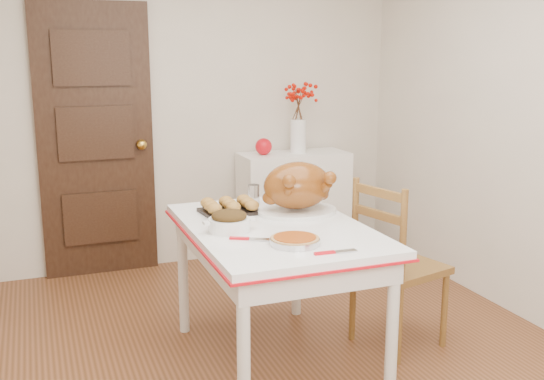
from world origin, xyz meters
name	(u,v)px	position (x,y,z in m)	size (l,w,h in m)	color
floor	(277,371)	(0.00, 0.00, 0.00)	(3.50, 4.00, 0.00)	#522E15
wall_back	(185,109)	(0.00, 2.00, 1.25)	(3.50, 0.00, 2.50)	beige
door_back	(96,142)	(-0.70, 1.97, 1.03)	(0.85, 0.06, 2.06)	black
sideboard	(294,206)	(0.84, 1.78, 0.44)	(0.89, 0.39, 0.89)	white
kitchen_table	(275,296)	(0.02, 0.09, 0.40)	(0.91, 1.33, 0.80)	white
chair_oak	(400,263)	(0.79, 0.07, 0.50)	(0.44, 0.44, 0.99)	brown
berry_vase	(298,118)	(0.88, 1.78, 1.17)	(0.29, 0.29, 0.57)	white
apple	(264,147)	(0.58, 1.78, 0.95)	(0.13, 0.13, 0.13)	red
turkey_platter	(297,188)	(0.23, 0.27, 0.94)	(0.46, 0.37, 0.29)	brown
pumpkin_pie	(295,239)	(-0.01, -0.27, 0.82)	(0.24, 0.24, 0.05)	#923A0E
stuffing_dish	(229,221)	(-0.24, 0.06, 0.85)	(0.27, 0.21, 0.11)	#473213
rolls_tray	(230,206)	(-0.13, 0.42, 0.84)	(0.31, 0.24, 0.08)	olive
pie_server	(335,252)	(0.11, -0.46, 0.80)	(0.21, 0.06, 0.01)	silver
carving_knife	(257,239)	(-0.16, -0.14, 0.80)	(0.27, 0.07, 0.01)	silver
drinking_glass	(254,195)	(0.07, 0.57, 0.86)	(0.07, 0.07, 0.12)	white
shaker_pair	(303,193)	(0.39, 0.56, 0.84)	(0.09, 0.04, 0.09)	white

